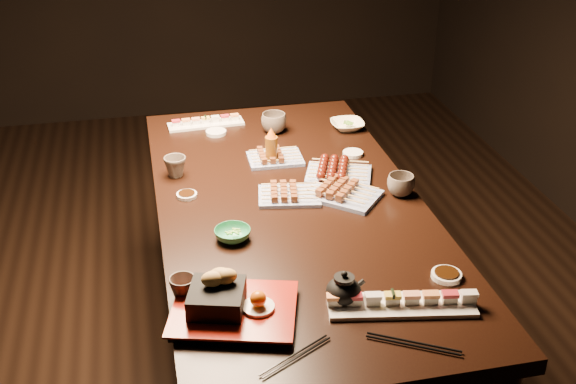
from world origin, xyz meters
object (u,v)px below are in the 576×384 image
at_px(yakitori_plate_center, 289,191).
at_px(condiment_bottle, 271,146).
at_px(sushi_platter_near, 402,300).
at_px(edamame_bowl_cream, 347,125).
at_px(teacup_far_right, 274,123).
at_px(teacup_far_left, 175,167).
at_px(edamame_bowl_green, 233,234).
at_px(sushi_platter_far, 206,121).
at_px(yakitori_plate_left, 275,154).
at_px(yakitori_plate_right, 343,189).
at_px(teacup_mid_right, 401,185).
at_px(teacup_near_left, 183,288).
at_px(tempura_tray, 233,297).
at_px(dining_table, 291,293).
at_px(teapot, 344,287).

relative_size(yakitori_plate_center, condiment_bottle, 1.45).
distance_m(sushi_platter_near, edamame_bowl_cream, 1.22).
relative_size(teacup_far_right, condiment_bottle, 0.71).
relative_size(edamame_bowl_cream, teacup_far_left, 1.69).
bearing_deg(teacup_far_left, yakitori_plate_center, -34.21).
bearing_deg(edamame_bowl_green, condiment_bottle, 66.15).
height_order(sushi_platter_far, yakitori_plate_center, yakitori_plate_center).
height_order(yakitori_plate_left, condiment_bottle, condiment_bottle).
relative_size(yakitori_plate_center, yakitori_plate_right, 0.88).
xyz_separation_m(yakitori_plate_left, condiment_bottle, (-0.02, -0.02, 0.05)).
bearing_deg(edamame_bowl_cream, teacup_mid_right, -88.40).
height_order(edamame_bowl_cream, teacup_near_left, teacup_near_left).
xyz_separation_m(teacup_mid_right, condiment_bottle, (-0.39, 0.34, 0.04)).
distance_m(sushi_platter_near, sushi_platter_far, 1.42).
bearing_deg(yakitori_plate_center, tempura_tray, -105.29).
xyz_separation_m(dining_table, sushi_platter_near, (0.17, -0.63, 0.40)).
distance_m(sushi_platter_near, yakitori_plate_left, 0.98).
distance_m(sushi_platter_near, teacup_far_right, 1.24).
xyz_separation_m(sushi_platter_near, edamame_bowl_green, (-0.40, 0.44, -0.01)).
xyz_separation_m(yakitori_plate_center, teacup_near_left, (-0.41, -0.50, 0.01)).
relative_size(yakitori_plate_left, teacup_mid_right, 2.16).
bearing_deg(sushi_platter_near, sushi_platter_far, 115.34).
bearing_deg(teacup_far_left, teacup_near_left, -92.95).
relative_size(dining_table, edamame_bowl_green, 15.79).
bearing_deg(teacup_mid_right, teapot, -123.59).
distance_m(sushi_platter_near, edamame_bowl_green, 0.60).
relative_size(dining_table, edamame_bowl_cream, 13.03).
xyz_separation_m(sushi_platter_near, condiment_bottle, (-0.17, 0.95, 0.05)).
distance_m(yakitori_plate_right, edamame_bowl_green, 0.46).
xyz_separation_m(edamame_bowl_cream, teacup_far_left, (-0.74, -0.29, 0.02)).
height_order(edamame_bowl_cream, teacup_mid_right, teacup_mid_right).
bearing_deg(teapot, sushi_platter_far, 86.46).
bearing_deg(yakitori_plate_left, condiment_bottle, -129.69).
height_order(yakitori_plate_center, edamame_bowl_green, yakitori_plate_center).
relative_size(sushi_platter_near, yakitori_plate_left, 1.94).
height_order(tempura_tray, teacup_near_left, tempura_tray).
relative_size(dining_table, teacup_far_left, 22.00).
relative_size(edamame_bowl_green, teacup_far_left, 1.39).
bearing_deg(yakitori_plate_left, edamame_bowl_cream, 34.74).
relative_size(yakitori_plate_right, teacup_mid_right, 2.53).
distance_m(tempura_tray, teacup_far_left, 0.86).
distance_m(yakitori_plate_left, condiment_bottle, 0.05).
height_order(yakitori_plate_left, edamame_bowl_green, yakitori_plate_left).
height_order(edamame_bowl_cream, teacup_far_right, teacup_far_right).
bearing_deg(teacup_far_right, yakitori_plate_right, -78.38).
relative_size(sushi_platter_far, condiment_bottle, 2.18).
distance_m(dining_table, yakitori_plate_left, 0.53).
bearing_deg(sushi_platter_far, teacup_near_left, 77.35).
distance_m(sushi_platter_far, edamame_bowl_cream, 0.60).
relative_size(yakitori_plate_right, edamame_bowl_cream, 1.74).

